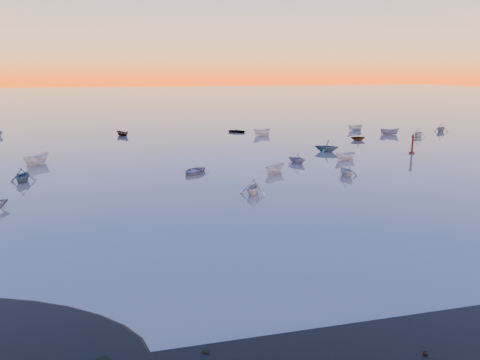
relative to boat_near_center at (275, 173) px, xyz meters
name	(u,v)px	position (x,y,z in m)	size (l,w,h in m)	color
ground	(159,123)	(-9.43, 66.20, 0.00)	(600.00, 600.00, 0.00)	#6A6059
mud_lobes	(313,309)	(-9.43, -34.80, 0.01)	(140.00, 6.00, 0.07)	black
moored_fleet	(184,152)	(-9.43, 19.20, 0.00)	(124.00, 58.00, 1.20)	silver
boat_near_center	(275,173)	(0.00, 0.00, 0.00)	(3.53, 1.50, 1.22)	silver
boat_near_right	(297,163)	(5.24, 5.61, 0.00)	(3.40, 1.53, 1.19)	slate
channel_marker	(412,146)	(26.38, 8.74, 1.28)	(0.91, 0.91, 3.24)	#47100F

